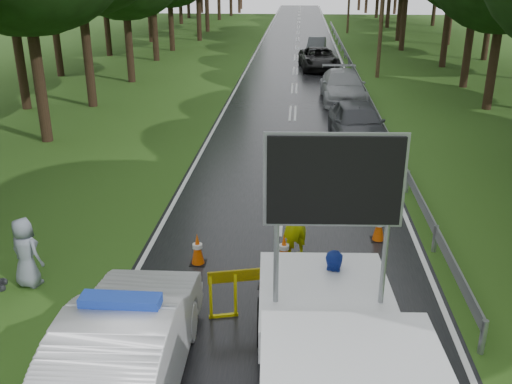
# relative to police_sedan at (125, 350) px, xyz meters

# --- Properties ---
(ground) EXTENTS (160.00, 160.00, 0.00)m
(ground) POSITION_rel_police_sedan_xyz_m (2.39, 1.48, -0.84)
(ground) COLOR #2C4E16
(ground) RESTS_ON ground
(road) EXTENTS (7.00, 140.00, 0.02)m
(road) POSITION_rel_police_sedan_xyz_m (2.39, 31.48, -0.83)
(road) COLOR black
(road) RESTS_ON ground
(guardrail) EXTENTS (0.12, 60.06, 0.70)m
(guardrail) POSITION_rel_police_sedan_xyz_m (6.09, 31.14, -0.29)
(guardrail) COLOR gray
(guardrail) RESTS_ON ground
(police_sedan) EXTENTS (1.88, 5.11, 1.84)m
(police_sedan) POSITION_rel_police_sedan_xyz_m (0.00, 0.00, 0.00)
(police_sedan) COLOR silver
(police_sedan) RESTS_ON ground
(work_truck) EXTENTS (2.62, 5.41, 4.21)m
(work_truck) POSITION_rel_police_sedan_xyz_m (3.32, -0.48, 0.30)
(work_truck) COLOR gray
(work_truck) RESTS_ON ground
(barrier) EXTENTS (2.49, 0.67, 1.06)m
(barrier) POSITION_rel_police_sedan_xyz_m (2.23, 2.48, -0.04)
(barrier) COLOR yellow
(barrier) RESTS_ON ground
(officer) EXTENTS (0.87, 0.85, 2.01)m
(officer) POSITION_rel_police_sedan_xyz_m (2.65, 4.88, 0.17)
(officer) COLOR #C2D50B
(officer) RESTS_ON ground
(civilian) EXTENTS (0.88, 0.72, 1.69)m
(civilian) POSITION_rel_police_sedan_xyz_m (3.44, 1.98, 0.01)
(civilian) COLOR #1934A6
(civilian) RESTS_ON ground
(bystander_right) EXTENTS (0.91, 0.77, 1.60)m
(bystander_right) POSITION_rel_police_sedan_xyz_m (-3.14, 3.18, -0.04)
(bystander_right) COLOR gray
(bystander_right) RESTS_ON ground
(queue_car_first) EXTENTS (2.33, 4.94, 1.63)m
(queue_car_first) POSITION_rel_police_sedan_xyz_m (4.99, 14.75, -0.02)
(queue_car_first) COLOR #44454C
(queue_car_first) RESTS_ON ground
(queue_car_second) EXTENTS (2.35, 5.44, 1.56)m
(queue_car_second) POSITION_rel_police_sedan_xyz_m (4.92, 22.40, -0.06)
(queue_car_second) COLOR #999BA1
(queue_car_second) RESTS_ON ground
(queue_car_third) EXTENTS (2.87, 5.44, 1.46)m
(queue_car_third) POSITION_rel_police_sedan_xyz_m (3.94, 32.15, -0.11)
(queue_car_third) COLOR black
(queue_car_third) RESTS_ON ground
(queue_car_fourth) EXTENTS (1.71, 3.98, 1.27)m
(queue_car_fourth) POSITION_rel_police_sedan_xyz_m (3.98, 39.90, -0.20)
(queue_car_fourth) COLOR #42464A
(queue_car_fourth) RESTS_ON ground
(cone_center) EXTENTS (0.32, 0.32, 0.68)m
(cone_center) POSITION_rel_police_sedan_xyz_m (2.04, 3.48, -0.51)
(cone_center) COLOR black
(cone_center) RESTS_ON ground
(cone_far) EXTENTS (0.39, 0.39, 0.82)m
(cone_far) POSITION_rel_police_sedan_xyz_m (2.42, 4.48, -0.44)
(cone_far) COLOR black
(cone_far) RESTS_ON ground
(cone_left_mid) EXTENTS (0.38, 0.38, 0.80)m
(cone_left_mid) POSITION_rel_police_sedan_xyz_m (0.39, 4.40, -0.45)
(cone_left_mid) COLOR black
(cone_left_mid) RESTS_ON ground
(cone_right) EXTENTS (0.38, 0.38, 0.80)m
(cone_right) POSITION_rel_police_sedan_xyz_m (4.79, 5.98, -0.45)
(cone_right) COLOR black
(cone_right) RESTS_ON ground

